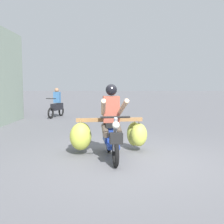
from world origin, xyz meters
TOP-DOWN VIEW (x-y plane):
  - ground_plane at (0.00, 0.00)m, footprint 120.00×120.00m
  - motorbike_main_loaded at (-0.49, 0.51)m, footprint 1.83×1.87m
  - motorbike_distant_ahead_left at (-3.07, 7.68)m, footprint 0.63×1.59m

SIDE VIEW (x-z plane):
  - ground_plane at x=0.00m, z-range 0.00..0.00m
  - motorbike_main_loaded at x=-0.49m, z-range -0.26..1.32m
  - motorbike_distant_ahead_left at x=-3.07m, z-range -0.13..1.27m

